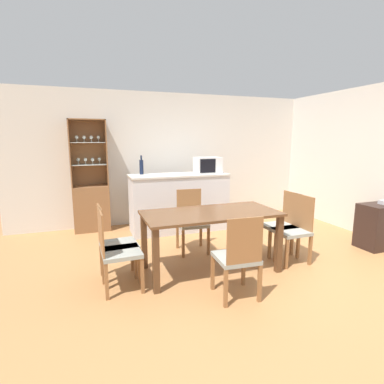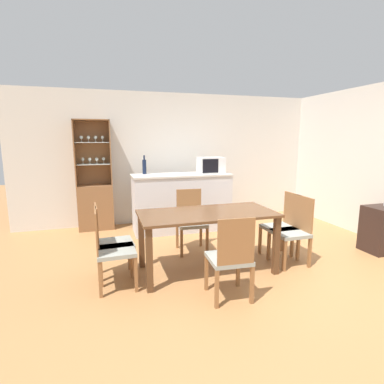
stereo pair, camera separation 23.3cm
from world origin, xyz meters
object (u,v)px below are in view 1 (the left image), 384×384
object	(u,v)px
dining_chair_side_left_near	(117,251)
dining_chair_side_left_far	(115,244)
dining_chair_head_near	(238,257)
dining_chair_head_far	(192,221)
dining_table	(211,221)
microwave	(208,165)
display_cabinet	(91,198)
dining_chair_side_right_far	(282,225)
side_cabinet	(379,226)
wine_bottle	(141,167)
dining_chair_side_right_near	(293,229)

from	to	relation	value
dining_chair_side_left_near	dining_chair_side_left_far	xyz separation A→B (m)	(0.00, 0.24, 0.00)
dining_chair_head_near	dining_chair_head_far	xyz separation A→B (m)	(0.01, 1.46, 0.00)
dining_table	microwave	distance (m)	2.01
display_cabinet	dining_chair_side_left_far	world-z (taller)	display_cabinet
dining_chair_head_near	dining_chair_side_left_far	xyz separation A→B (m)	(-1.17, 0.85, 0.00)
display_cabinet	dining_chair_head_near	size ratio (longest dim) A/B	2.19
display_cabinet	dining_chair_side_left_far	size ratio (longest dim) A/B	2.19
dining_chair_side_left_far	dining_table	bearing A→B (deg)	80.33
dining_chair_side_left_near	dining_chair_head_far	distance (m)	1.45
dining_table	dining_chair_side_right_far	xyz separation A→B (m)	(1.17, 0.12, -0.20)
microwave	side_cabinet	size ratio (longest dim) A/B	0.68
dining_chair_side_right_far	display_cabinet	bearing A→B (deg)	48.64
dining_chair_head_near	dining_chair_side_left_far	bearing A→B (deg)	147.49
wine_bottle	dining_table	bearing A→B (deg)	-75.78
dining_table	dining_chair_side_right_near	bearing A→B (deg)	-5.86
dining_chair_head_far	dining_chair_side_left_far	size ratio (longest dim) A/B	1.00
display_cabinet	dining_chair_head_near	world-z (taller)	display_cabinet
dining_table	dining_chair_side_right_near	xyz separation A→B (m)	(1.17, -0.12, -0.20)
dining_table	dining_chair_side_left_far	distance (m)	1.20
dining_chair_head_near	side_cabinet	distance (m)	2.84
microwave	side_cabinet	xyz separation A→B (m)	(2.07, -1.94, -0.84)
display_cabinet	microwave	world-z (taller)	display_cabinet
dining_chair_side_right_near	dining_chair_side_left_near	bearing A→B (deg)	89.56
dining_table	dining_chair_side_left_near	distance (m)	1.20
dining_table	dining_chair_side_right_far	distance (m)	1.20
dining_chair_side_left_near	wine_bottle	world-z (taller)	wine_bottle
side_cabinet	microwave	bearing A→B (deg)	136.88
dining_chair_side_left_far	microwave	distance (m)	2.63
dining_chair_side_right_near	dining_chair_head_near	bearing A→B (deg)	116.90
dining_chair_head_near	dining_chair_head_far	size ratio (longest dim) A/B	1.00
dining_chair_head_near	dining_chair_side_right_far	bearing A→B (deg)	39.29
dining_chair_side_right_far	dining_chair_side_right_near	distance (m)	0.24
display_cabinet	microwave	distance (m)	2.22
dining_chair_side_right_far	wine_bottle	distance (m)	2.60
display_cabinet	dining_chair_side_right_near	xyz separation A→B (m)	(2.55, -2.43, -0.14)
dining_chair_side_right_near	wine_bottle	world-z (taller)	wine_bottle
dining_chair_side_right_near	dining_chair_head_far	bearing A→B (deg)	53.50
dining_chair_side_left_near	dining_chair_head_far	xyz separation A→B (m)	(1.18, 0.85, 0.00)
dining_chair_side_right_far	dining_chair_head_far	bearing A→B (deg)	61.76
dining_chair_side_left_far	side_cabinet	bearing A→B (deg)	82.54
display_cabinet	dining_chair_head_far	size ratio (longest dim) A/B	2.19
dining_chair_side_right_far	dining_chair_side_left_far	world-z (taller)	same
display_cabinet	dining_chair_head_far	xyz separation A→B (m)	(1.38, -1.58, -0.14)
dining_table	dining_chair_side_right_far	size ratio (longest dim) A/B	1.85
dining_chair_head_far	dining_chair_side_left_far	xyz separation A→B (m)	(-1.18, -0.61, 0.00)
display_cabinet	dining_chair_side_right_far	world-z (taller)	display_cabinet
display_cabinet	dining_chair_head_near	distance (m)	3.34
dining_table	dining_chair_side_left_near	bearing A→B (deg)	-174.04
dining_chair_side_left_near	dining_chair_side_right_far	bearing A→B (deg)	94.11
dining_chair_head_far	wine_bottle	bearing A→B (deg)	-63.77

